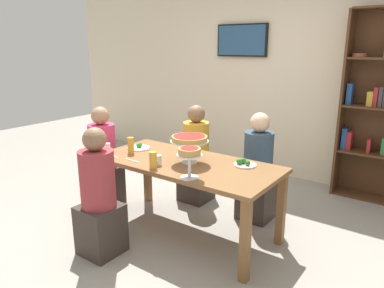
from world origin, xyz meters
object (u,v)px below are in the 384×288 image
(diner_far_left, at_px, (196,161))
(beer_glass_amber_tall, at_px, (131,145))
(beer_glass_amber_short, at_px, (153,160))
(television, at_px, (242,40))
(personal_pizza_stand, at_px, (189,155))
(salad_plate_near_diner, at_px, (139,147))
(water_glass_clear_far, at_px, (158,160))
(water_glass_clear_near, at_px, (107,148))
(dining_table, at_px, (186,171))
(cutlery_fork_near, at_px, (132,161))
(cutlery_knife_near, at_px, (113,156))
(diner_head_west, at_px, (103,164))
(diner_far_right, at_px, (257,175))
(salad_plate_far_diner, at_px, (244,164))
(diner_near_left, at_px, (99,201))
(deep_dish_pizza_stand, at_px, (189,140))

(diner_far_left, bearing_deg, beer_glass_amber_tall, -15.35)
(beer_glass_amber_short, bearing_deg, television, 100.94)
(beer_glass_amber_short, bearing_deg, personal_pizza_stand, -1.65)
(salad_plate_near_diner, distance_m, water_glass_clear_far, 0.61)
(television, height_order, water_glass_clear_near, television)
(dining_table, height_order, cutlery_fork_near, cutlery_fork_near)
(personal_pizza_stand, bearing_deg, cutlery_knife_near, 176.85)
(water_glass_clear_near, bearing_deg, cutlery_fork_near, -6.21)
(beer_glass_amber_tall, height_order, cutlery_knife_near, beer_glass_amber_tall)
(diner_head_west, bearing_deg, diner_far_left, 42.09)
(diner_far_left, bearing_deg, diner_far_right, 89.06)
(salad_plate_near_diner, relative_size, cutlery_knife_near, 1.34)
(dining_table, height_order, salad_plate_near_diner, salad_plate_near_diner)
(salad_plate_near_diner, bearing_deg, personal_pizza_stand, -22.49)
(dining_table, relative_size, beer_glass_amber_tall, 10.66)
(cutlery_fork_near, bearing_deg, diner_far_right, 53.14)
(salad_plate_far_diner, bearing_deg, diner_near_left, -133.78)
(television, bearing_deg, cutlery_fork_near, -86.02)
(deep_dish_pizza_stand, relative_size, salad_plate_far_diner, 1.72)
(diner_near_left, xyz_separation_m, diner_head_west, (-0.78, 0.72, 0.00))
(salad_plate_near_diner, bearing_deg, cutlery_knife_near, -93.56)
(water_glass_clear_near, bearing_deg, television, 84.36)
(diner_head_west, height_order, cutlery_knife_near, diner_head_west)
(dining_table, xyz_separation_m, cutlery_knife_near, (-0.69, -0.28, 0.09))
(water_glass_clear_far, bearing_deg, cutlery_fork_near, -170.14)
(diner_far_right, distance_m, personal_pizza_stand, 1.14)
(dining_table, xyz_separation_m, television, (-0.59, 2.11, 1.22))
(diner_head_west, distance_m, water_glass_clear_near, 0.52)
(beer_glass_amber_short, distance_m, water_glass_clear_far, 0.10)
(dining_table, xyz_separation_m, salad_plate_far_diner, (0.50, 0.21, 0.11))
(dining_table, relative_size, water_glass_clear_near, 17.68)
(diner_far_left, relative_size, cutlery_knife_near, 6.39)
(salad_plate_far_diner, distance_m, beer_glass_amber_tall, 1.16)
(beer_glass_amber_tall, xyz_separation_m, water_glass_clear_near, (-0.21, -0.13, -0.03))
(television, height_order, beer_glass_amber_tall, television)
(deep_dish_pizza_stand, relative_size, beer_glass_amber_tall, 2.14)
(dining_table, distance_m, diner_far_left, 0.82)
(diner_far_left, distance_m, personal_pizza_stand, 1.33)
(diner_far_left, bearing_deg, dining_table, 28.36)
(dining_table, distance_m, personal_pizza_stand, 0.53)
(salad_plate_near_diner, distance_m, beer_glass_amber_tall, 0.20)
(personal_pizza_stand, xyz_separation_m, salad_plate_near_diner, (-0.96, 0.40, -0.18))
(deep_dish_pizza_stand, xyz_separation_m, beer_glass_amber_short, (-0.17, -0.31, -0.15))
(salad_plate_near_diner, bearing_deg, diner_far_right, 30.44)
(beer_glass_amber_tall, bearing_deg, beer_glass_amber_short, -23.38)
(dining_table, height_order, water_glass_clear_near, water_glass_clear_near)
(cutlery_knife_near, bearing_deg, diner_far_left, 81.18)
(television, distance_m, deep_dish_pizza_stand, 2.40)
(personal_pizza_stand, relative_size, cutlery_fork_near, 1.46)
(dining_table, height_order, salad_plate_far_diner, salad_plate_far_diner)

